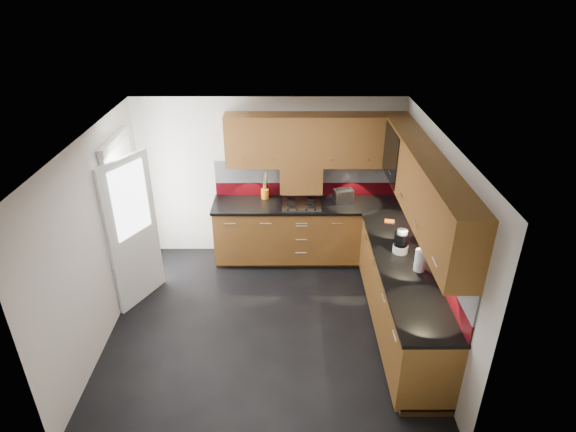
{
  "coord_description": "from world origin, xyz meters",
  "views": [
    {
      "loc": [
        0.24,
        -4.69,
        3.97
      ],
      "look_at": [
        0.26,
        0.65,
        1.18
      ],
      "focal_mm": 30.0,
      "sensor_mm": 36.0,
      "label": 1
    }
  ],
  "objects_px": {
    "utensil_pot": "(265,192)",
    "toaster": "(343,196)",
    "gas_hob": "(301,203)",
    "food_processor": "(401,242)"
  },
  "relations": [
    {
      "from": "gas_hob",
      "to": "utensil_pot",
      "type": "height_order",
      "value": "utensil_pot"
    },
    {
      "from": "utensil_pot",
      "to": "food_processor",
      "type": "height_order",
      "value": "utensil_pot"
    },
    {
      "from": "gas_hob",
      "to": "food_processor",
      "type": "height_order",
      "value": "food_processor"
    },
    {
      "from": "food_processor",
      "to": "utensil_pot",
      "type": "bearing_deg",
      "value": 137.89
    },
    {
      "from": "gas_hob",
      "to": "toaster",
      "type": "relative_size",
      "value": 1.82
    },
    {
      "from": "utensil_pot",
      "to": "food_processor",
      "type": "distance_m",
      "value": 2.24
    },
    {
      "from": "food_processor",
      "to": "toaster",
      "type": "bearing_deg",
      "value": 111.18
    },
    {
      "from": "utensil_pot",
      "to": "toaster",
      "type": "relative_size",
      "value": 1.32
    },
    {
      "from": "toaster",
      "to": "utensil_pot",
      "type": "bearing_deg",
      "value": 173.93
    },
    {
      "from": "utensil_pot",
      "to": "food_processor",
      "type": "relative_size",
      "value": 1.34
    }
  ]
}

